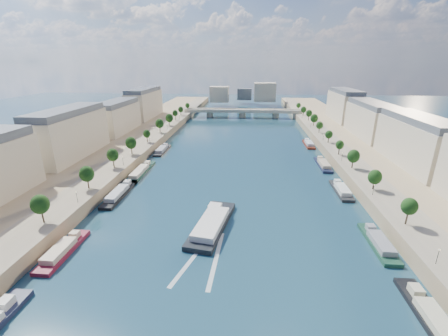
# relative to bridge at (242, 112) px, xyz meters

# --- Properties ---
(ground) EXTENTS (700.00, 700.00, 0.00)m
(ground) POSITION_rel_bridge_xyz_m (0.00, -132.37, -5.08)
(ground) COLOR #0B2733
(ground) RESTS_ON ground
(quay_left) EXTENTS (44.00, 520.00, 5.00)m
(quay_left) POSITION_rel_bridge_xyz_m (-72.00, -132.37, -2.58)
(quay_left) COLOR #9E8460
(quay_left) RESTS_ON ground
(quay_right) EXTENTS (44.00, 520.00, 5.00)m
(quay_right) POSITION_rel_bridge_xyz_m (72.00, -132.37, -2.58)
(quay_right) COLOR #9E8460
(quay_right) RESTS_ON ground
(pave_left) EXTENTS (14.00, 520.00, 0.10)m
(pave_left) POSITION_rel_bridge_xyz_m (-57.00, -132.37, -0.03)
(pave_left) COLOR gray
(pave_left) RESTS_ON quay_left
(pave_right) EXTENTS (14.00, 520.00, 0.10)m
(pave_right) POSITION_rel_bridge_xyz_m (57.00, -132.37, -0.03)
(pave_right) COLOR gray
(pave_right) RESTS_ON quay_right
(trees_left) EXTENTS (4.80, 268.80, 8.26)m
(trees_left) POSITION_rel_bridge_xyz_m (-55.00, -130.37, 5.39)
(trees_left) COLOR #382B1E
(trees_left) RESTS_ON ground
(trees_right) EXTENTS (4.80, 268.80, 8.26)m
(trees_right) POSITION_rel_bridge_xyz_m (55.00, -122.37, 5.39)
(trees_right) COLOR #382B1E
(trees_right) RESTS_ON ground
(lamps_left) EXTENTS (0.36, 200.36, 4.28)m
(lamps_left) POSITION_rel_bridge_xyz_m (-52.50, -142.37, 2.70)
(lamps_left) COLOR black
(lamps_left) RESTS_ON ground
(lamps_right) EXTENTS (0.36, 200.36, 4.28)m
(lamps_right) POSITION_rel_bridge_xyz_m (52.50, -127.37, 2.70)
(lamps_right) COLOR black
(lamps_right) RESTS_ON ground
(buildings_left) EXTENTS (16.00, 226.00, 23.20)m
(buildings_left) POSITION_rel_bridge_xyz_m (-85.00, -120.37, 11.37)
(buildings_left) COLOR #B7A78D
(buildings_left) RESTS_ON ground
(buildings_right) EXTENTS (16.00, 226.00, 23.20)m
(buildings_right) POSITION_rel_bridge_xyz_m (85.00, -120.37, 11.37)
(buildings_right) COLOR #B7A78D
(buildings_right) RESTS_ON ground
(skyline) EXTENTS (79.00, 42.00, 22.00)m
(skyline) POSITION_rel_bridge_xyz_m (3.19, 87.15, 9.57)
(skyline) COLOR #B7A78D
(skyline) RESTS_ON ground
(bridge) EXTENTS (112.00, 12.00, 8.15)m
(bridge) POSITION_rel_bridge_xyz_m (0.00, 0.00, 0.00)
(bridge) COLOR #C1B79E
(bridge) RESTS_ON ground
(tour_barge) EXTENTS (13.98, 32.15, 4.22)m
(tour_barge) POSITION_rel_bridge_xyz_m (-5.01, -206.36, -3.85)
(tour_barge) COLOR black
(tour_barge) RESTS_ON ground
(wake) EXTENTS (11.91, 26.03, 0.04)m
(wake) POSITION_rel_bridge_xyz_m (-5.01, -222.87, -5.06)
(wake) COLOR silver
(wake) RESTS_ON ground
(moored_barges_left) EXTENTS (5.00, 155.88, 3.60)m
(moored_barges_left) POSITION_rel_bridge_xyz_m (-45.50, -187.30, -4.24)
(moored_barges_left) COLOR #1B213C
(moored_barges_left) RESTS_ON ground
(moored_barges_right) EXTENTS (5.00, 165.09, 3.60)m
(moored_barges_right) POSITION_rel_bridge_xyz_m (45.50, -176.14, -4.24)
(moored_barges_right) COLOR black
(moored_barges_right) RESTS_ON ground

